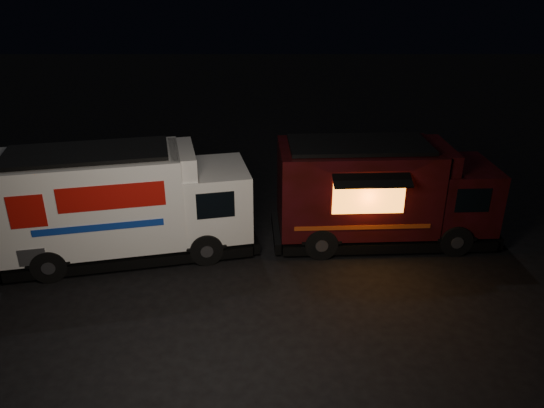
{
  "coord_description": "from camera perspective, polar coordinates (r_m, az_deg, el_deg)",
  "views": [
    {
      "loc": [
        0.4,
        -11.87,
        7.84
      ],
      "look_at": [
        0.42,
        2.0,
        1.54
      ],
      "focal_mm": 35.0,
      "sensor_mm": 36.0,
      "label": 1
    }
  ],
  "objects": [
    {
      "name": "red_truck",
      "position": [
        16.31,
        12.05,
        1.25
      ],
      "size": [
        6.86,
        2.79,
        3.14
      ],
      "primitive_type": null,
      "rotation": [
        0.0,
        0.0,
        0.05
      ],
      "color": "#3A0A10",
      "rests_on": "ground"
    },
    {
      "name": "white_truck",
      "position": [
        15.65,
        -15.14,
        0.13
      ],
      "size": [
        7.53,
        3.91,
        3.25
      ],
      "primitive_type": null,
      "rotation": [
        0.0,
        0.0,
        0.21
      ],
      "color": "white",
      "rests_on": "ground"
    },
    {
      "name": "ground",
      "position": [
        14.23,
        -1.69,
        -9.02
      ],
      "size": [
        80.0,
        80.0,
        0.0
      ],
      "primitive_type": "plane",
      "color": "black",
      "rests_on": "ground"
    }
  ]
}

